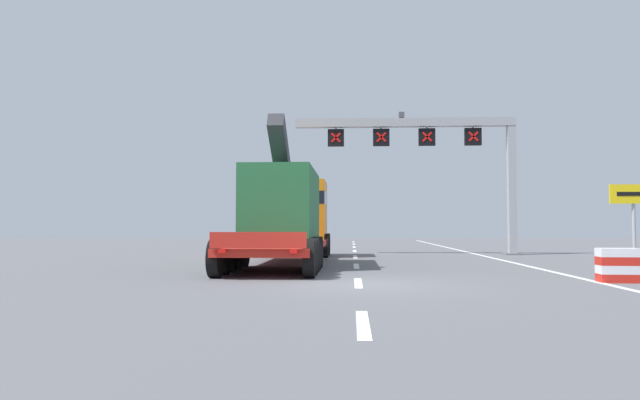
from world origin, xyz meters
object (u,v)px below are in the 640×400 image
(heavy_haul_truck_red, at_px, (290,214))
(crash_barrier_striped, at_px, (618,265))
(overhead_lane_gantry, at_px, (435,144))
(exit_sign_yellow, at_px, (634,206))

(heavy_haul_truck_red, distance_m, crash_barrier_striped, 12.65)
(crash_barrier_striped, bearing_deg, overhead_lane_gantry, 100.44)
(crash_barrier_striped, bearing_deg, exit_sign_yellow, 55.24)
(exit_sign_yellow, relative_size, crash_barrier_striped, 2.68)
(exit_sign_yellow, bearing_deg, heavy_haul_truck_red, 150.96)
(overhead_lane_gantry, xyz_separation_m, crash_barrier_striped, (2.68, -14.54, -5.28))
(heavy_haul_truck_red, distance_m, exit_sign_yellow, 12.56)
(overhead_lane_gantry, xyz_separation_m, heavy_haul_truck_red, (-6.87, -6.38, -3.74))
(heavy_haul_truck_red, height_order, crash_barrier_striped, heavy_haul_truck_red)
(exit_sign_yellow, bearing_deg, overhead_lane_gantry, 108.21)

